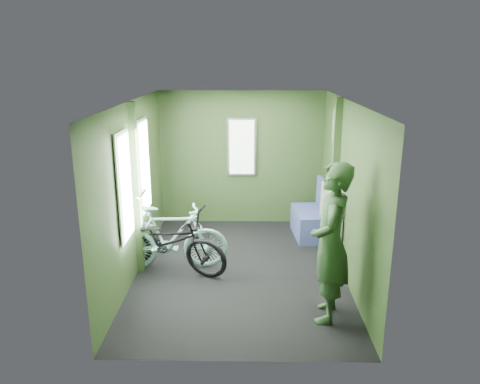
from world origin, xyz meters
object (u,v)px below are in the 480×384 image
(bicycle_mint, at_px, (171,269))
(bench_seat, at_px, (311,220))
(passenger, at_px, (331,243))
(bicycle_black, at_px, (168,271))
(waste_box, at_px, (331,238))

(bicycle_mint, distance_m, bench_seat, 2.48)
(bicycle_mint, height_order, passenger, passenger)
(bicycle_black, bearing_deg, passenger, -97.00)
(bicycle_black, distance_m, waste_box, 2.29)
(bicycle_black, height_order, waste_box, waste_box)
(bicycle_mint, height_order, waste_box, waste_box)
(bicycle_black, xyz_separation_m, bench_seat, (2.13, 1.36, 0.27))
(passenger, height_order, waste_box, passenger)
(waste_box, bearing_deg, bench_seat, 95.83)
(bicycle_black, bearing_deg, bicycle_mint, -6.17)
(bicycle_black, relative_size, bench_seat, 1.90)
(passenger, bearing_deg, waste_box, -178.77)
(bicycle_black, height_order, bicycle_mint, bicycle_black)
(passenger, xyz_separation_m, waste_box, (0.26, 1.35, -0.49))
(bicycle_black, bearing_deg, bench_seat, -35.06)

